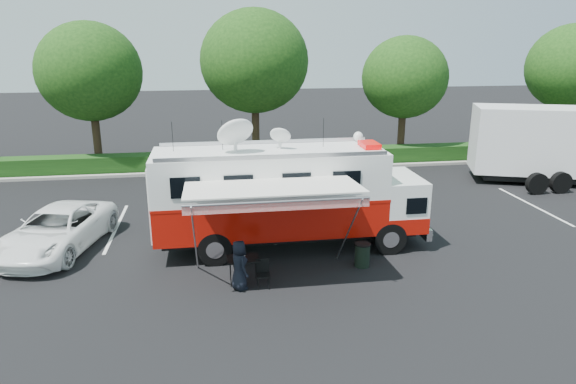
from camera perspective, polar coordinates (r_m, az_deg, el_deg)
name	(u,v)px	position (r m, az deg, el deg)	size (l,w,h in m)	color
ground_plane	(290,246)	(18.56, 0.24, -6.07)	(120.00, 120.00, 0.00)	black
back_border	(275,78)	(30.13, -1.48, 12.54)	(60.00, 6.14, 8.87)	#9E998E
stall_lines	(267,219)	(21.27, -2.36, -3.04)	(24.12, 5.50, 0.01)	silver
command_truck	(288,195)	(17.88, -0.02, -0.33)	(9.45, 2.60, 4.54)	black
awning	(273,191)	(14.93, -1.65, 0.12)	(5.16, 2.66, 3.11)	silver
white_suv	(60,250)	(20.01, -24.03, -5.86)	(2.47, 5.35, 1.49)	white
person	(240,288)	(15.69, -5.36, -10.61)	(0.74, 0.48, 1.52)	black
folding_table	(243,259)	(15.70, -5.01, -7.48)	(0.99, 0.72, 0.82)	black
folding_chair	(263,271)	(15.57, -2.82, -8.73)	(0.42, 0.44, 0.86)	black
trash_bin	(362,255)	(17.05, 8.25, -6.91)	(0.53, 0.53, 0.79)	black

